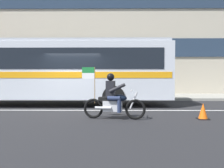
{
  "coord_description": "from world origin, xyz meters",
  "views": [
    {
      "loc": [
        1.9,
        -10.09,
        1.45
      ],
      "look_at": [
        1.8,
        -0.64,
        1.14
      ],
      "focal_mm": 35.6,
      "sensor_mm": 36.0,
      "label": 1
    }
  ],
  "objects_px": {
    "motorcycle_with_rider": "(113,100)",
    "transit_bus": "(47,68)",
    "traffic_cone": "(203,112)",
    "fire_hydrant": "(50,91)"
  },
  "relations": [
    {
      "from": "motorcycle_with_rider",
      "to": "transit_bus",
      "type": "bearing_deg",
      "value": 132.18
    },
    {
      "from": "traffic_cone",
      "to": "motorcycle_with_rider",
      "type": "bearing_deg",
      "value": 179.59
    },
    {
      "from": "motorcycle_with_rider",
      "to": "traffic_cone",
      "type": "xyz_separation_m",
      "value": [
        3.05,
        -0.02,
        -0.41
      ]
    },
    {
      "from": "transit_bus",
      "to": "fire_hydrant",
      "type": "bearing_deg",
      "value": 104.46
    },
    {
      "from": "motorcycle_with_rider",
      "to": "traffic_cone",
      "type": "bearing_deg",
      "value": -0.41
    },
    {
      "from": "motorcycle_with_rider",
      "to": "fire_hydrant",
      "type": "distance_m",
      "value": 8.07
    },
    {
      "from": "transit_bus",
      "to": "fire_hydrant",
      "type": "xyz_separation_m",
      "value": [
        -0.82,
        3.17,
        -1.37
      ]
    },
    {
      "from": "transit_bus",
      "to": "motorcycle_with_rider",
      "type": "height_order",
      "value": "transit_bus"
    },
    {
      "from": "fire_hydrant",
      "to": "transit_bus",
      "type": "bearing_deg",
      "value": -75.54
    },
    {
      "from": "transit_bus",
      "to": "motorcycle_with_rider",
      "type": "distance_m",
      "value": 5.18
    }
  ]
}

